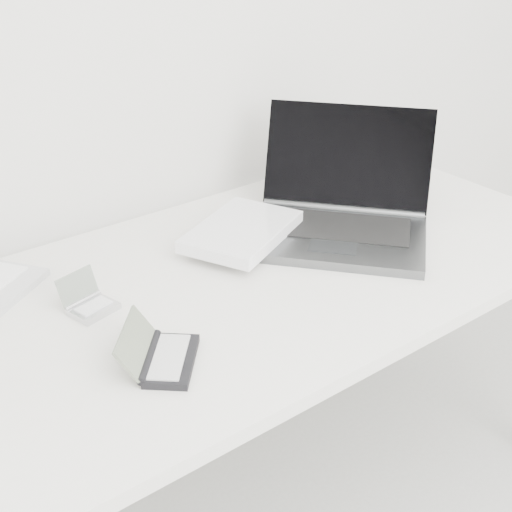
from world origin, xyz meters
TOP-DOWN VIEW (x-y plane):
  - desk at (0.00, 1.55)m, footprint 1.60×0.80m
  - laptop_large at (0.21, 1.60)m, footprint 0.68×0.57m
  - pda_silver at (-0.37, 1.62)m, footprint 0.11×0.11m
  - palmtop_charcoal at (-0.35, 1.38)m, footprint 0.19×0.20m

SIDE VIEW (x-z plane):
  - desk at x=0.00m, z-range 0.32..1.05m
  - pda_silver at x=-0.37m, z-range 0.71..0.78m
  - palmtop_charcoal at x=-0.35m, z-range 0.71..0.78m
  - laptop_large at x=0.21m, z-range 0.64..0.91m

